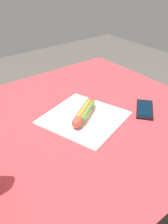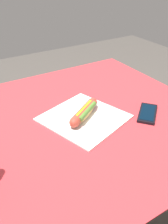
# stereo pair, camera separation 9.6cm
# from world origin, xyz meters

# --- Properties ---
(dining_table) EXTENTS (1.07, 0.96, 0.77)m
(dining_table) POSITION_xyz_m (0.00, 0.00, 0.63)
(dining_table) COLOR brown
(dining_table) RESTS_ON ground
(paper_wrapper) EXTENTS (0.36, 0.36, 0.01)m
(paper_wrapper) POSITION_xyz_m (-0.02, 0.01, 0.77)
(paper_wrapper) COLOR white
(paper_wrapper) RESTS_ON dining_table
(hot_dog) EXTENTS (0.18, 0.13, 0.05)m
(hot_dog) POSITION_xyz_m (-0.02, 0.01, 0.80)
(hot_dog) COLOR tan
(hot_dog) RESTS_ON paper_wrapper
(cell_phone) EXTENTS (0.16, 0.15, 0.01)m
(cell_phone) POSITION_xyz_m (-0.26, 0.12, 0.77)
(cell_phone) COLOR black
(cell_phone) RESTS_ON dining_table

